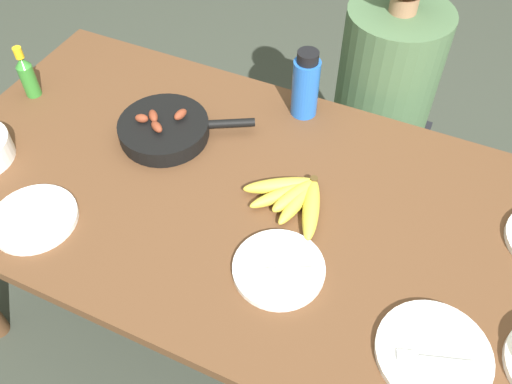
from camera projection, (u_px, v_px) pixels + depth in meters
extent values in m
plane|color=#383D33|center=(256.00, 328.00, 1.92)|extent=(14.00, 14.00, 0.00)
cube|color=brown|center=(256.00, 204.00, 1.39)|extent=(1.77, 0.89, 0.03)
cylinder|color=brown|center=(106.00, 124.00, 2.12)|extent=(0.07, 0.07, 0.68)
ellipsoid|color=gold|center=(287.00, 184.00, 1.39)|extent=(0.15, 0.10, 0.03)
ellipsoid|color=gold|center=(280.00, 185.00, 1.39)|extent=(0.18, 0.14, 0.04)
ellipsoid|color=gold|center=(284.00, 194.00, 1.37)|extent=(0.15, 0.17, 0.03)
ellipsoid|color=gold|center=(295.00, 196.00, 1.36)|extent=(0.10, 0.16, 0.04)
ellipsoid|color=gold|center=(298.00, 202.00, 1.35)|extent=(0.06, 0.18, 0.04)
ellipsoid|color=gold|center=(311.00, 208.00, 1.34)|extent=(0.10, 0.20, 0.04)
cylinder|color=#4C3819|center=(314.00, 183.00, 1.40)|extent=(0.02, 0.02, 0.04)
cylinder|color=black|center=(165.00, 135.00, 1.53)|extent=(0.25, 0.25, 0.01)
cylinder|color=black|center=(164.00, 128.00, 1.51)|extent=(0.25, 0.25, 0.04)
cylinder|color=black|center=(231.00, 123.00, 1.51)|extent=(0.13, 0.08, 0.02)
ellipsoid|color=brown|center=(180.00, 114.00, 1.49)|extent=(0.03, 0.05, 0.03)
ellipsoid|color=brown|center=(142.00, 118.00, 1.49)|extent=(0.04, 0.04, 0.03)
ellipsoid|color=brown|center=(157.00, 127.00, 1.46)|extent=(0.05, 0.05, 0.03)
ellipsoid|color=brown|center=(153.00, 116.00, 1.49)|extent=(0.05, 0.06, 0.03)
cylinder|color=white|center=(433.00, 354.00, 1.10)|extent=(0.24, 0.24, 0.02)
cylinder|color=silver|center=(447.00, 359.00, 1.08)|extent=(0.11, 0.04, 0.01)
cube|color=silver|center=(408.00, 355.00, 1.09)|extent=(0.05, 0.03, 0.00)
cylinder|color=white|center=(34.00, 218.00, 1.33)|extent=(0.21, 0.21, 0.02)
cylinder|color=silver|center=(41.00, 210.00, 1.33)|extent=(0.02, 0.12, 0.01)
cube|color=silver|center=(14.00, 233.00, 1.29)|extent=(0.03, 0.05, 0.00)
cylinder|color=white|center=(279.00, 269.00, 1.24)|extent=(0.21, 0.21, 0.02)
cylinder|color=silver|center=(289.00, 269.00, 1.22)|extent=(0.11, 0.06, 0.01)
cube|color=silver|center=(254.00, 270.00, 1.22)|extent=(0.05, 0.04, 0.00)
cylinder|color=blue|center=(305.00, 88.00, 1.53)|extent=(0.08, 0.08, 0.18)
cylinder|color=black|center=(308.00, 57.00, 1.45)|extent=(0.06, 0.06, 0.03)
cylinder|color=#337F2D|center=(29.00, 80.00, 1.62)|extent=(0.05, 0.05, 0.10)
cone|color=#337F2D|center=(22.00, 62.00, 1.57)|extent=(0.05, 0.05, 0.03)
cylinder|color=gold|center=(18.00, 53.00, 1.54)|extent=(0.03, 0.03, 0.03)
cube|color=black|center=(365.00, 177.00, 2.11)|extent=(0.35, 0.35, 0.42)
cylinder|color=#476642|center=(386.00, 82.00, 1.76)|extent=(0.32, 0.32, 0.51)
cylinder|color=#9E7051|center=(404.00, 3.00, 1.55)|extent=(0.08, 0.08, 0.05)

